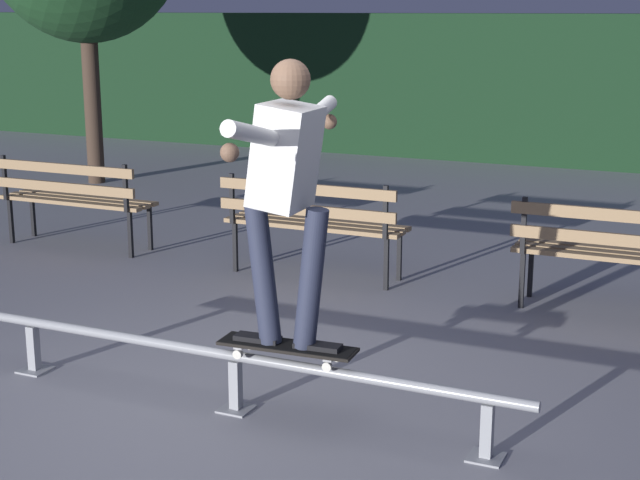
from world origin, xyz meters
name	(u,v)px	position (x,y,z in m)	size (l,w,h in m)	color
ground_plane	(223,420)	(0.00, 0.00, 0.00)	(90.00, 90.00, 0.00)	gray
hedge_backdrop	(569,89)	(0.00, 10.19, 1.09)	(24.00, 1.20, 2.18)	black
grind_rail	(235,365)	(0.00, 0.15, 0.27)	(3.46, 0.18, 0.36)	gray
skateboard	(287,347)	(0.33, 0.15, 0.43)	(0.79, 0.25, 0.09)	black
skateboarder	(286,180)	(0.34, 0.15, 1.37)	(0.63, 1.41, 1.56)	black
park_bench_leftmost	(72,194)	(-3.30, 2.84, 0.54)	(1.60, 0.43, 0.88)	black
park_bench_left_center	(312,217)	(-0.77, 2.84, 0.54)	(1.60, 0.43, 0.88)	black
park_bench_right_center	(621,247)	(1.75, 2.84, 0.54)	(1.60, 0.43, 0.88)	black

